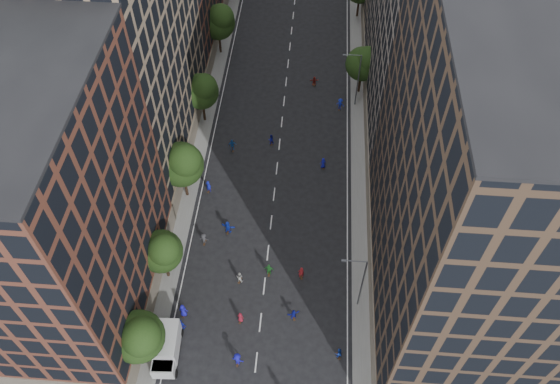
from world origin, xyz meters
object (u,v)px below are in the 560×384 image
Objects in this scene: streetlamp_near at (360,281)px; cargo_van at (166,348)px; streetlamp_far at (357,77)px; skater_2 at (339,353)px; skater_0 at (183,311)px.

cargo_van is (-19.68, -7.25, -3.63)m from streetlamp_near.
streetlamp_near is 33.00m from streetlamp_far.
skater_2 is (-1.87, -39.18, -4.38)m from streetlamp_far.
streetlamp_far is at bearing -117.03° from skater_2.
streetlamp_near reaches higher than skater_0.
streetlamp_far reaches higher than skater_2.
cargo_van reaches higher than skater_0.
streetlamp_near is 1.00× the size of streetlamp_far.
cargo_van is 4.64m from skater_0.
skater_2 is at bearing 0.15° from cargo_van.
streetlamp_far is (0.00, 33.00, 0.00)m from streetlamp_near.
skater_2 is (17.81, 1.08, -0.75)m from cargo_van.
streetlamp_far is at bearing 60.64° from cargo_van.
cargo_van reaches higher than skater_2.
streetlamp_near is 19.50m from skater_0.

